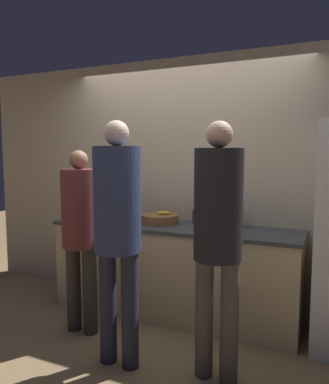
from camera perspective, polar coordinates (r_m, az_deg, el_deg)
name	(u,v)px	position (r m, az deg, el deg)	size (l,w,h in m)	color
ground_plane	(158,329)	(3.69, -1.01, -20.10)	(14.00, 14.00, 0.00)	#8C704C
wall_back	(186,184)	(3.96, 3.24, 1.28)	(5.20, 0.06, 2.60)	#C6B293
counter	(174,270)	(3.83, 1.40, -11.73)	(2.47, 0.66, 0.91)	beige
person_left	(80,227)	(3.43, -12.71, -5.29)	(0.32, 0.32, 1.65)	#38332D
person_center	(118,221)	(2.81, -7.16, -4.45)	(0.35, 0.35, 1.86)	#232838
person_right	(218,229)	(2.63, 8.14, -5.67)	(0.34, 0.34, 1.84)	#4C4742
fruit_bowl	(160,219)	(3.81, -0.74, -4.09)	(0.38, 0.38, 0.13)	brown
utensil_crock	(198,216)	(3.82, 5.17, -3.67)	(0.13, 0.13, 0.25)	#3D424C
bottle_red	(95,210)	(4.30, -10.48, -2.64)	(0.07, 0.07, 0.19)	red
bottle_dark	(235,226)	(3.34, 10.65, -5.18)	(0.08, 0.08, 0.18)	#333338
cup_black	(218,221)	(3.76, 8.16, -4.36)	(0.08, 0.08, 0.08)	#28282D
potted_plant	(237,215)	(3.65, 10.92, -3.48)	(0.14, 0.14, 0.22)	beige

